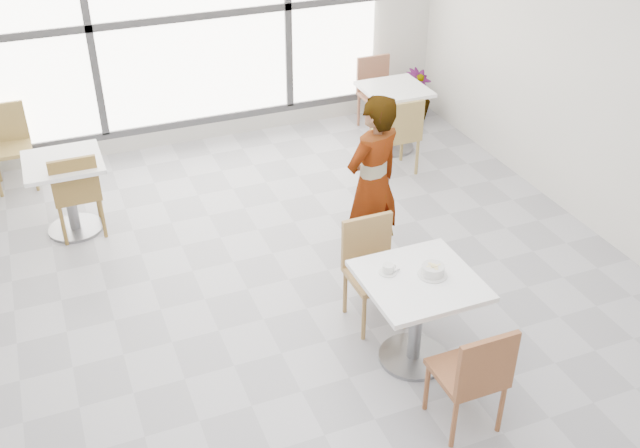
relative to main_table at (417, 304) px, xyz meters
name	(u,v)px	position (x,y,z in m)	size (l,w,h in m)	color
floor	(306,308)	(-0.53, 0.86, -0.52)	(7.00, 7.00, 0.00)	#9E9EA5
wall_back	(190,15)	(-0.53, 4.36, 0.98)	(6.00, 6.00, 0.00)	silver
wall_right	(634,87)	(2.47, 0.86, 0.98)	(7.00, 7.00, 0.00)	silver
window	(192,16)	(-0.53, 4.30, 0.98)	(4.60, 0.07, 2.52)	white
main_table	(417,304)	(0.00, 0.00, 0.00)	(0.80, 0.80, 0.75)	white
chair_near	(475,373)	(0.01, -0.75, -0.02)	(0.42, 0.42, 0.87)	brown
chair_far	(372,263)	(-0.08, 0.61, -0.02)	(0.42, 0.42, 0.87)	#A27A45
oatmeal_bowl	(433,270)	(0.10, 0.00, 0.27)	(0.21, 0.21, 0.09)	silver
coffee_cup	(388,269)	(-0.18, 0.14, 0.26)	(0.16, 0.13, 0.07)	silver
person	(373,184)	(0.24, 1.29, 0.28)	(0.58, 0.38, 1.60)	black
bg_table_left	(67,185)	(-2.16, 2.84, -0.04)	(0.70, 0.70, 0.75)	white
bg_table_right	(393,109)	(1.47, 3.30, -0.04)	(0.70, 0.70, 0.75)	white
bg_chair_left_near	(76,190)	(-2.09, 2.69, -0.02)	(0.42, 0.42, 0.87)	olive
bg_chair_left_far	(9,140)	(-2.63, 4.05, -0.02)	(0.42, 0.42, 0.87)	#9D8045
bg_chair_right_near	(400,131)	(1.25, 2.71, -0.02)	(0.42, 0.42, 0.87)	#A3884A
bg_chair_right_far	(376,88)	(1.56, 3.92, -0.02)	(0.42, 0.42, 0.87)	#905B42
plant_right	(416,95)	(2.12, 3.93, -0.20)	(0.36, 0.36, 0.64)	#4E8947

